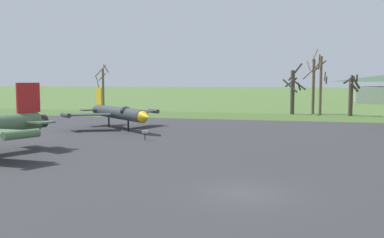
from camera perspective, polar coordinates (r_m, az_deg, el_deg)
The scene contains 10 objects.
ground_plane at distance 20.50m, azimuth 7.10°, elevation -9.87°, with size 600.00×600.00×0.00m, color #4C6B33.
asphalt_apron at distance 33.86m, azimuth 9.81°, elevation -3.86°, with size 70.21×45.67×0.05m, color #333335.
grass_verge_strip at distance 62.47m, azimuth 11.66°, elevation 0.25°, with size 130.21×12.00×0.06m, color #435F2A.
jet_fighter_rear_left at distance 46.21m, azimuth -9.77°, elevation 0.83°, with size 11.05×10.61×4.37m.
info_placard_rear_left at distance 37.82m, azimuth -6.29°, elevation -1.99°, with size 0.59×0.30×0.95m.
bare_tree_far_left at distance 74.75m, azimuth -11.80°, elevation 4.16°, with size 2.42×2.86×7.94m.
bare_tree_left_of_center at distance 67.54m, azimuth 13.31°, elevation 3.82°, with size 3.57×3.51×7.92m.
bare_tree_center at distance 69.93m, azimuth 15.85°, elevation 4.56°, with size 2.61×2.80×9.25m.
bare_tree_right_of_center at distance 68.20m, azimuth 16.76°, elevation 4.76°, with size 2.40×2.33×10.09m.
bare_tree_far_right at distance 66.83m, azimuth 20.48°, elevation 3.22°, with size 2.45×2.51×6.14m.
Camera 1 is at (2.25, -19.67, 5.32)m, focal length 40.05 mm.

